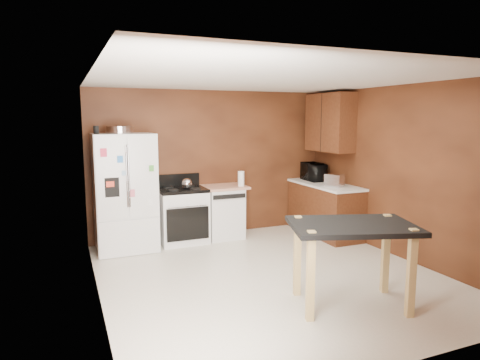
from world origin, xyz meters
TOP-DOWN VIEW (x-y plane):
  - floor at (0.00, 0.00)m, footprint 4.50×4.50m
  - ceiling at (0.00, 0.00)m, footprint 4.50×4.50m
  - wall_back at (0.00, 2.25)m, footprint 4.20×0.00m
  - wall_front at (0.00, -2.25)m, footprint 4.20×0.00m
  - wall_left at (-2.10, 0.00)m, footprint 0.00×4.50m
  - wall_right at (2.10, 0.00)m, footprint 0.00×4.50m
  - roasting_pan at (-1.58, 1.93)m, footprint 0.44×0.44m
  - pen_cup at (-1.93, 1.75)m, footprint 0.08×0.08m
  - kettle at (-0.58, 1.83)m, footprint 0.17×0.17m
  - paper_towel at (0.36, 1.82)m, footprint 0.11×0.11m
  - green_canister at (0.43, 1.99)m, footprint 0.12×0.12m
  - toaster at (1.74, 1.10)m, footprint 0.28×0.33m
  - microwave at (1.82, 1.85)m, footprint 0.39×0.55m
  - refrigerator at (-1.55, 1.86)m, footprint 0.90×0.80m
  - gas_range at (-0.64, 1.92)m, footprint 0.76×0.68m
  - dishwasher at (0.08, 1.95)m, footprint 0.78×0.63m
  - right_cabinets at (1.84, 1.48)m, footprint 0.63×1.58m
  - island at (0.41, -1.13)m, footprint 1.50×1.23m

SIDE VIEW (x-z plane):
  - floor at x=0.00m, z-range 0.00..0.00m
  - dishwasher at x=0.08m, z-range 0.01..0.90m
  - gas_range at x=-0.64m, z-range -0.09..1.01m
  - island at x=0.41m, z-range 0.31..1.24m
  - refrigerator at x=-1.55m, z-range 0.00..1.80m
  - right_cabinets at x=1.84m, z-range -0.32..2.13m
  - green_canister at x=0.43m, z-range 0.89..1.00m
  - kettle at x=-0.58m, z-range 0.90..1.07m
  - toaster at x=1.74m, z-range 0.90..1.11m
  - paper_towel at x=0.36m, z-range 0.89..1.14m
  - microwave at x=1.82m, z-range 0.90..1.19m
  - wall_back at x=0.00m, z-range -0.85..3.35m
  - wall_front at x=0.00m, z-range -0.85..3.35m
  - wall_left at x=-2.10m, z-range -1.00..3.50m
  - wall_right at x=2.10m, z-range -1.00..3.50m
  - roasting_pan at x=-1.58m, z-range 1.80..1.91m
  - pen_cup at x=-1.93m, z-range 1.80..1.92m
  - ceiling at x=0.00m, z-range 2.50..2.50m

